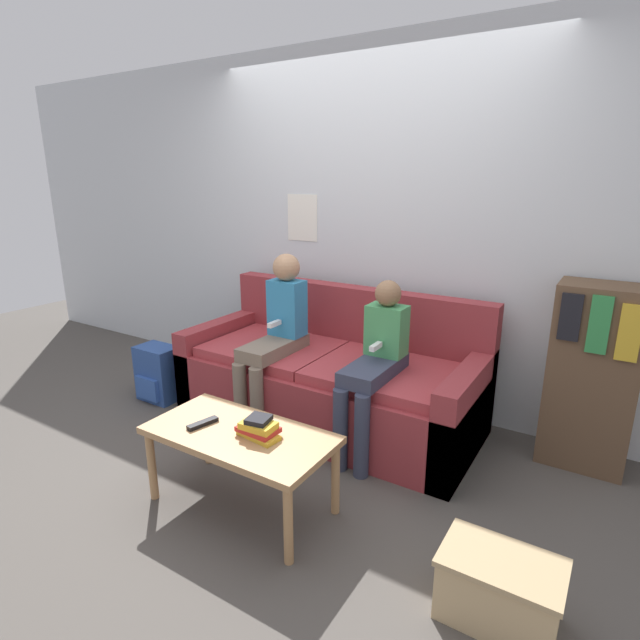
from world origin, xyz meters
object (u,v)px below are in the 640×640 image
at_px(tv_remote, 203,423).
at_px(backpack, 158,374).
at_px(person_left, 276,330).
at_px(bookshelf, 592,377).
at_px(person_right, 375,361).
at_px(storage_box, 499,589).
at_px(couch, 331,380).
at_px(coffee_table, 240,441).

height_order(tv_remote, backpack, tv_remote).
height_order(person_left, bookshelf, person_left).
bearing_deg(person_left, person_right, -1.49).
bearing_deg(bookshelf, storage_box, -96.19).
height_order(couch, person_right, person_right).
xyz_separation_m(person_right, storage_box, (0.98, -0.88, -0.47)).
height_order(coffee_table, tv_remote, tv_remote).
bearing_deg(tv_remote, coffee_table, 26.86).
bearing_deg(person_right, coffee_table, -111.29).
distance_m(person_right, backpack, 1.80).
relative_size(bookshelf, storage_box, 2.42).
relative_size(couch, person_left, 1.76).
bearing_deg(backpack, storage_box, -14.09).
xyz_separation_m(coffee_table, person_right, (0.34, 0.86, 0.23)).
height_order(storage_box, backpack, backpack).
bearing_deg(coffee_table, storage_box, -0.71).
bearing_deg(person_left, coffee_table, -64.33).
distance_m(person_left, bookshelf, 1.97).
relative_size(couch, coffee_table, 2.13).
height_order(couch, storage_box, couch).
relative_size(couch, person_right, 1.92).
bearing_deg(backpack, couch, 17.92).
relative_size(coffee_table, bookshelf, 0.88).
height_order(person_right, storage_box, person_right).
height_order(person_right, backpack, person_right).
bearing_deg(backpack, bookshelf, 14.61).
distance_m(couch, tv_remote, 1.15).
relative_size(storage_box, backpack, 1.06).
distance_m(coffee_table, storage_box, 1.33).
distance_m(coffee_table, bookshelf, 2.05).
bearing_deg(person_left, storage_box, -27.36).
bearing_deg(person_left, backpack, -167.68).
height_order(couch, tv_remote, couch).
relative_size(coffee_table, tv_remote, 5.57).
bearing_deg(backpack, tv_remote, -30.77).
bearing_deg(person_right, backpack, -173.61).
height_order(person_left, person_right, person_left).
height_order(tv_remote, storage_box, tv_remote).
distance_m(couch, storage_box, 1.81).
relative_size(bookshelf, backpack, 2.58).
bearing_deg(couch, storage_box, -37.83).
distance_m(person_right, storage_box, 1.39).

